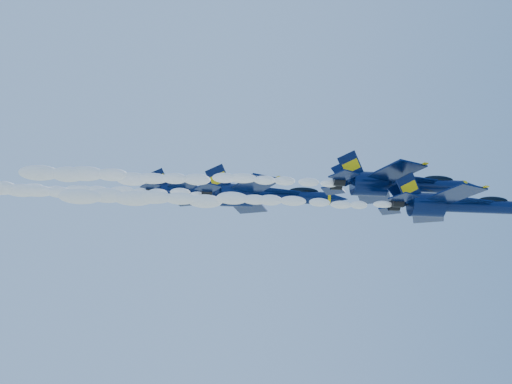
{
  "coord_description": "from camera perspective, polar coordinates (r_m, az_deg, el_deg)",
  "views": [
    {
      "loc": [
        -16.03,
        -73.55,
        128.06
      ],
      "look_at": [
        -7.23,
        -0.91,
        153.33
      ],
      "focal_mm": 45.0,
      "sensor_mm": 36.0,
      "label": 1
    }
  ],
  "objects": [
    {
      "name": "jet_lead",
      "position": [
        71.63,
        17.33,
        -1.12
      ],
      "size": [
        16.62,
        13.63,
        6.17
      ],
      "color": "#061239"
    },
    {
      "name": "smoke_trail_jet_third",
      "position": [
        82.33,
        -16.45,
        0.11
      ],
      "size": [
        33.25,
        1.97,
        1.77
      ],
      "primitive_type": "ellipsoid",
      "color": "white"
    },
    {
      "name": "smoke_trail_jet_second",
      "position": [
        70.48,
        -6.38,
        1.21
      ],
      "size": [
        33.25,
        1.87,
        1.68
      ],
      "primitive_type": "ellipsoid",
      "color": "white"
    },
    {
      "name": "jet_third",
      "position": [
        81.92,
        0.9,
        -0.31
      ],
      "size": [
        19.06,
        15.64,
        7.08
      ],
      "color": "#061239"
    },
    {
      "name": "smoke_trail_jet_lead",
      "position": [
        65.59,
        -1.94,
        -0.71
      ],
      "size": [
        33.25,
        1.72,
        1.55
      ],
      "primitive_type": "ellipsoid",
      "color": "white"
    },
    {
      "name": "jet_second",
      "position": [
        74.73,
        12.62,
        0.69
      ],
      "size": [
        18.03,
        14.79,
        6.7
      ],
      "color": "#061239"
    },
    {
      "name": "smoke_trail_jet_fourth",
      "position": [
        92.82,
        -19.98,
        0.35
      ],
      "size": [
        33.25,
        1.65,
        1.49
      ],
      "primitive_type": "ellipsoid",
      "color": "white"
    },
    {
      "name": "jet_fourth",
      "position": [
        90.41,
        -5.36,
        -0.0
      ],
      "size": [
        15.96,
        13.09,
        5.93
      ],
      "color": "#061239"
    }
  ]
}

